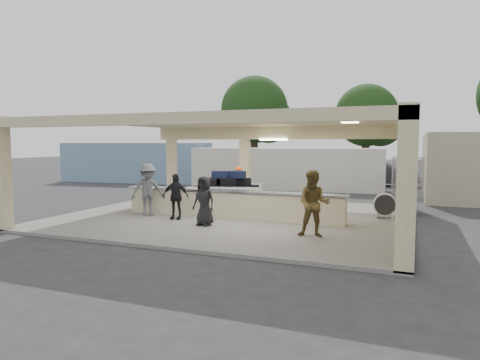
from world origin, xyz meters
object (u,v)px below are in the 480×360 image
at_px(container_white, 286,169).
at_px(passenger_c, 148,190).
at_px(luggage_cart, 225,189).
at_px(passenger_b, 175,196).
at_px(car_dark, 383,174).
at_px(passenger_a, 314,204).
at_px(drum_fan, 385,205).
at_px(container_blue, 136,162).
at_px(car_white_a, 467,180).
at_px(baggage_counter, 230,204).
at_px(passenger_d, 204,201).
at_px(baggage_handler, 238,187).

bearing_deg(container_white, passenger_c, -103.82).
xyz_separation_m(luggage_cart, passenger_b, (-0.85, -2.33, -0.06)).
relative_size(luggage_cart, car_dark, 0.69).
bearing_deg(container_white, passenger_a, -75.23).
height_order(drum_fan, container_blue, container_blue).
relative_size(drum_fan, car_white_a, 0.19).
relative_size(container_white, container_blue, 1.07).
xyz_separation_m(baggage_counter, drum_fan, (5.07, 1.93, -0.01)).
relative_size(baggage_counter, drum_fan, 9.24).
distance_m(baggage_counter, car_dark, 15.58).
bearing_deg(car_dark, container_blue, 116.07).
xyz_separation_m(passenger_c, passenger_d, (2.70, -0.86, -0.16)).
relative_size(passenger_c, container_white, 0.17).
distance_m(luggage_cart, passenger_b, 2.48).
bearing_deg(passenger_b, container_white, 74.77).
relative_size(baggage_handler, passenger_b, 1.07).
bearing_deg(passenger_a, passenger_b, 162.64).
xyz_separation_m(car_white_a, container_white, (-9.82, -2.13, 0.55)).
relative_size(luggage_cart, passenger_d, 1.90).
height_order(passenger_a, passenger_b, passenger_a).
height_order(luggage_cart, passenger_b, passenger_b).
bearing_deg(baggage_handler, container_blue, -107.25).
distance_m(baggage_handler, passenger_a, 5.67).
distance_m(drum_fan, container_blue, 19.55).
distance_m(baggage_counter, car_white_a, 15.60).
relative_size(passenger_b, passenger_c, 0.83).
bearing_deg(container_white, luggage_cart, -93.01).
relative_size(baggage_counter, passenger_d, 5.18).
distance_m(car_white_a, container_blue, 20.93).
bearing_deg(passenger_d, container_white, 102.18).
height_order(baggage_counter, car_dark, car_dark).
xyz_separation_m(luggage_cart, passenger_d, (0.56, -2.94, -0.06)).
bearing_deg(baggage_handler, car_white_a, 160.42).
height_order(passenger_d, car_dark, passenger_d).
xyz_separation_m(passenger_b, container_white, (0.64, 11.71, 0.32)).
distance_m(passenger_c, container_blue, 15.10).
height_order(drum_fan, passenger_d, passenger_d).
distance_m(passenger_b, car_dark, 17.00).
bearing_deg(luggage_cart, passenger_c, -151.48).
xyz_separation_m(passenger_a, passenger_d, (-3.62, 0.37, -0.15)).
bearing_deg(passenger_b, passenger_c, 157.21).
height_order(passenger_b, passenger_d, passenger_b).
distance_m(baggage_handler, passenger_b, 3.25).
distance_m(drum_fan, passenger_b, 7.33).
height_order(passenger_d, container_blue, container_blue).
xyz_separation_m(drum_fan, container_white, (-6.09, 8.83, 0.64)).
height_order(baggage_handler, container_white, container_white).
distance_m(passenger_b, car_white_a, 17.34).
bearing_deg(passenger_a, baggage_counter, 143.85).
height_order(car_white_a, car_dark, car_dark).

